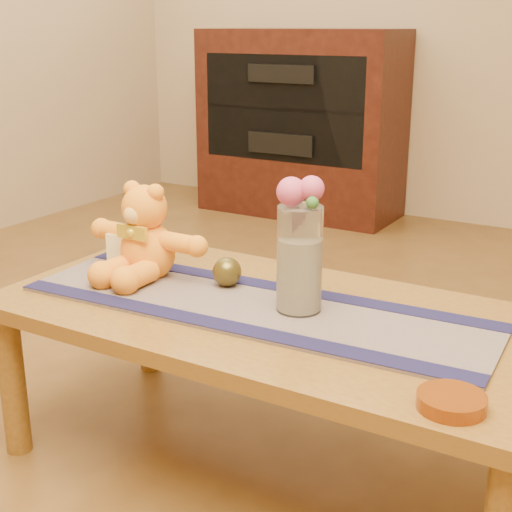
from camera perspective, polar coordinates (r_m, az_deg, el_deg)
The scene contains 24 objects.
floor at distance 2.02m, azimuth 1.27°, elevation -16.13°, with size 5.50×5.50×0.00m, color brown.
coffee_table_top at distance 1.81m, azimuth 1.37°, elevation -4.77°, with size 1.40×0.70×0.04m, color brown.
table_leg_fl at distance 2.08m, azimuth -18.61°, elevation -9.44°, with size 0.07×0.07×0.41m, color brown.
table_leg_bl at distance 2.46m, azimuth -8.46°, elevation -4.42°, with size 0.07×0.07×0.41m, color brown.
persian_runner at distance 1.81m, azimuth -0.28°, elevation -3.98°, with size 1.20×0.35×0.01m, color #161E3F.
runner_border_near at distance 1.69m, azimuth -2.61°, elevation -5.43°, with size 1.20×0.06×0.00m, color #15143C.
runner_border_far at distance 1.93m, azimuth 1.76°, elevation -2.43°, with size 1.20×0.06×0.00m, color #15143C.
teddy_bear at distance 2.01m, azimuth -8.59°, elevation 1.89°, with size 0.36×0.30×0.25m, color orange, non-canonical shape.
pillar_candle at distance 2.10m, azimuth -10.04°, elevation 0.51°, with size 0.09×0.09×0.11m, color #FFF4BB.
candle_wick at distance 2.08m, azimuth -10.13°, elevation 2.08°, with size 0.00×0.00×0.01m, color black.
glass_vase at distance 1.74m, azimuth 3.45°, elevation -0.26°, with size 0.11×0.11×0.26m, color silver.
potpourri_fill at distance 1.75m, azimuth 3.43°, elevation -1.47°, with size 0.09×0.09×0.18m, color beige.
rose_left at distance 1.69m, azimuth 2.79°, elevation 5.08°, with size 0.07×0.07×0.07m, color #CD4879.
rose_right at distance 1.68m, azimuth 4.40°, elevation 5.33°, with size 0.06×0.06×0.06m, color #CD4879.
blue_flower_back at distance 1.72m, azimuth 4.38°, elevation 5.01°, with size 0.04×0.04×0.04m, color #475199.
blue_flower_side at distance 1.73m, azimuth 2.96°, elevation 4.82°, with size 0.04×0.04×0.04m, color #475199.
leaf_sprig at distance 1.66m, azimuth 4.46°, elevation 4.20°, with size 0.03×0.03×0.03m, color #33662D.
bronze_ball at distance 1.93m, azimuth -2.30°, elevation -1.26°, with size 0.08×0.08×0.08m, color #4E431A.
amber_dish at distance 1.40m, azimuth 15.13°, elevation -11.01°, with size 0.13×0.13×0.03m, color #BF5914.
media_cabinet at distance 4.46m, azimuth 3.56°, elevation 10.36°, with size 1.20×0.50×1.10m, color black.
cabinet_cavity at distance 4.24m, azimuth 2.11°, elevation 11.49°, with size 1.02×0.03×0.61m, color black.
cabinet_shelf at distance 4.32m, azimuth 2.66°, elevation 11.59°, with size 1.02×0.20×0.03m, color black.
stereo_upper at distance 4.32m, azimuth 2.83°, elevation 14.23°, with size 0.42×0.28×0.10m, color black.
stereo_lower at distance 4.36m, azimuth 2.75°, elevation 9.03°, with size 0.42×0.28×0.12m, color black.
Camera 1 is at (0.81, -1.46, 1.12)m, focal length 50.82 mm.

